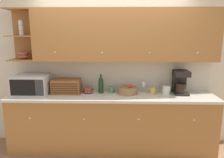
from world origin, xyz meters
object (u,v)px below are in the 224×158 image
object	(u,v)px
wine_glass	(144,84)
storage_canister	(166,90)
mug	(153,91)
bread_box	(67,86)
fruit_basket	(128,90)
microwave	(32,85)
bowl_stack_on_counter	(88,90)
wine_bottle	(101,85)
coffee_maker	(181,82)
mug_blue_second	(112,89)

from	to	relation	value
wine_glass	storage_canister	xyz separation A→B (m)	(0.36, -0.11, -0.06)
mug	storage_canister	size ratio (longest dim) A/B	0.66
bread_box	fruit_basket	xyz separation A→B (m)	(1.01, -0.01, -0.06)
fruit_basket	storage_canister	distance (m)	0.63
wine_glass	microwave	bearing A→B (deg)	-174.89
bowl_stack_on_counter	wine_bottle	xyz separation A→B (m)	(0.22, 0.00, 0.10)
fruit_basket	coffee_maker	world-z (taller)	coffee_maker
fruit_basket	wine_glass	bearing A→B (deg)	22.45
bread_box	mug_blue_second	world-z (taller)	bread_box
mug_blue_second	bowl_stack_on_counter	bearing A→B (deg)	-174.14
wine_glass	coffee_maker	xyz separation A→B (m)	(0.59, -0.07, 0.07)
fruit_basket	coffee_maker	xyz separation A→B (m)	(0.86, 0.04, 0.14)
storage_canister	wine_glass	bearing A→B (deg)	162.61
mug_blue_second	bread_box	bearing A→B (deg)	-174.54
wine_glass	bowl_stack_on_counter	bearing A→B (deg)	-175.58
wine_bottle	mug	bearing A→B (deg)	-2.57
fruit_basket	mug	xyz separation A→B (m)	(0.41, 0.00, -0.01)
microwave	bowl_stack_on_counter	xyz separation A→B (m)	(0.90, 0.09, -0.11)
bread_box	wine_bottle	distance (m)	0.57
bowl_stack_on_counter	mug	bearing A→B (deg)	-1.92
coffee_maker	storage_canister	bearing A→B (deg)	-170.63
bowl_stack_on_counter	coffee_maker	size ratio (longest dim) A/B	0.47
bowl_stack_on_counter	mug_blue_second	xyz separation A→B (m)	(0.40, 0.04, 0.00)
wine_bottle	fruit_basket	distance (m)	0.45
bread_box	mug_blue_second	distance (m)	0.75
bread_box	fruit_basket	bearing A→B (deg)	-0.51
fruit_basket	wine_glass	world-z (taller)	wine_glass
fruit_basket	mug	size ratio (longest dim) A/B	3.15
microwave	fruit_basket	xyz separation A→B (m)	(1.56, 0.05, -0.10)
coffee_maker	mug_blue_second	bearing A→B (deg)	177.82
bowl_stack_on_counter	wine_glass	bearing A→B (deg)	4.42
wine_bottle	storage_canister	distance (m)	1.07
bowl_stack_on_counter	mug	size ratio (longest dim) A/B	1.83
wine_bottle	coffee_maker	distance (m)	1.30
bread_box	coffee_maker	world-z (taller)	coffee_maker
fruit_basket	bowl_stack_on_counter	bearing A→B (deg)	176.55
microwave	wine_glass	distance (m)	1.83
wine_bottle	wine_glass	bearing A→B (deg)	5.57
mug	mug_blue_second	bearing A→B (deg)	173.50
bowl_stack_on_counter	storage_canister	world-z (taller)	storage_canister
microwave	bread_box	distance (m)	0.56
bowl_stack_on_counter	wine_bottle	world-z (taller)	wine_bottle
bread_box	wine_bottle	world-z (taller)	wine_bottle
bread_box	fruit_basket	distance (m)	1.01
microwave	mug_blue_second	world-z (taller)	microwave
wine_bottle	mug	world-z (taller)	wine_bottle
bowl_stack_on_counter	storage_canister	xyz separation A→B (m)	(1.28, -0.04, 0.03)
storage_canister	wine_bottle	bearing A→B (deg)	177.71
bowl_stack_on_counter	mug_blue_second	world-z (taller)	mug_blue_second
bread_box	bowl_stack_on_counter	xyz separation A→B (m)	(0.35, 0.03, -0.07)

